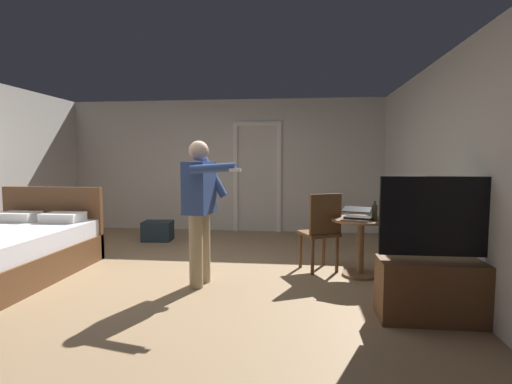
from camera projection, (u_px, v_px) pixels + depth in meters
ground_plane at (175, 277)px, 4.65m from camera, size 6.83×6.83×0.00m
wall_back at (224, 166)px, 7.67m from camera, size 6.36×0.12×2.56m
wall_right at (452, 171)px, 4.19m from camera, size 0.12×6.45×2.56m
doorway_frame at (257, 169)px, 7.52m from camera, size 0.93×0.08×2.13m
bed at (8, 251)px, 4.68m from camera, size 1.47×1.99×1.02m
tv_flatscreen at (447, 280)px, 3.36m from camera, size 1.18×0.40×1.27m
side_table at (361, 237)px, 4.67m from camera, size 0.71×0.71×0.70m
laptop at (358, 215)px, 4.61m from camera, size 0.41×0.42×0.15m
bottle_on_table at (375, 212)px, 4.55m from camera, size 0.06×0.06×0.23m
wooden_chair at (322, 229)px, 4.84m from camera, size 0.56×0.56×0.99m
person_blue_shirt at (200, 203)px, 4.30m from camera, size 0.68×0.61×1.61m
suitcase_dark at (158, 231)px, 6.73m from camera, size 0.51×0.42×0.34m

